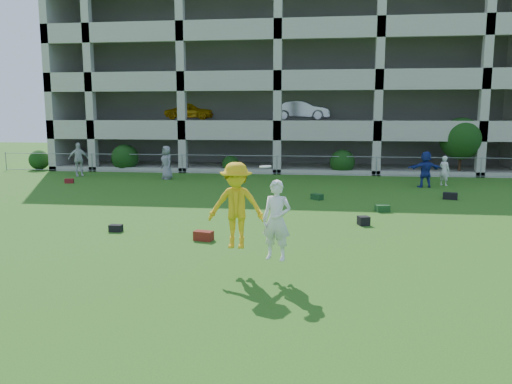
# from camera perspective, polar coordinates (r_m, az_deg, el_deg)

# --- Properties ---
(ground) EXTENTS (100.00, 100.00, 0.00)m
(ground) POSITION_cam_1_polar(r_m,az_deg,el_deg) (12.36, -5.39, -8.50)
(ground) COLOR #235114
(ground) RESTS_ON ground
(bystander_b) EXTENTS (1.25, 1.08, 2.01)m
(bystander_b) POSITION_cam_1_polar(r_m,az_deg,el_deg) (31.74, -19.64, 3.53)
(bystander_b) COLOR silver
(bystander_b) RESTS_ON ground
(bystander_c) EXTENTS (1.08, 1.09, 1.90)m
(bystander_c) POSITION_cam_1_polar(r_m,az_deg,el_deg) (28.93, -10.17, 3.33)
(bystander_c) COLOR gray
(bystander_c) RESTS_ON ground
(bystander_d) EXTENTS (1.78, 0.83, 1.84)m
(bystander_d) POSITION_cam_1_polar(r_m,az_deg,el_deg) (26.73, 18.79, 2.48)
(bystander_d) COLOR navy
(bystander_d) RESTS_ON ground
(bystander_e) EXTENTS (0.67, 0.66, 1.55)m
(bystander_e) POSITION_cam_1_polar(r_m,az_deg,el_deg) (27.77, 20.73, 2.30)
(bystander_e) COLOR white
(bystander_e) RESTS_ON ground
(bag_red_a) EXTENTS (0.60, 0.41, 0.28)m
(bag_red_a) POSITION_cam_1_polar(r_m,az_deg,el_deg) (14.84, -6.02, -4.99)
(bag_red_a) COLOR #5A1B0F
(bag_red_a) RESTS_ON ground
(bag_black_b) EXTENTS (0.41, 0.26, 0.22)m
(bag_black_b) POSITION_cam_1_polar(r_m,az_deg,el_deg) (16.46, -15.72, -4.00)
(bag_black_b) COLOR black
(bag_black_b) RESTS_ON ground
(bag_green_c) EXTENTS (0.57, 0.47, 0.26)m
(bag_green_c) POSITION_cam_1_polar(r_m,az_deg,el_deg) (19.64, 14.24, -1.82)
(bag_green_c) COLOR #163714
(bag_green_c) RESTS_ON ground
(crate_d) EXTENTS (0.44, 0.44, 0.30)m
(crate_d) POSITION_cam_1_polar(r_m,az_deg,el_deg) (17.13, 12.19, -3.23)
(crate_d) COLOR black
(crate_d) RESTS_ON ground
(bag_black_e) EXTENTS (0.66, 0.45, 0.30)m
(bag_black_e) POSITION_cam_1_polar(r_m,az_deg,el_deg) (23.37, 21.31, -0.43)
(bag_black_e) COLOR black
(bag_black_e) RESTS_ON ground
(bag_red_f) EXTENTS (0.51, 0.40, 0.24)m
(bag_red_f) POSITION_cam_1_polar(r_m,az_deg,el_deg) (28.74, -20.57, 1.19)
(bag_red_f) COLOR maroon
(bag_red_f) RESTS_ON ground
(bag_green_g) EXTENTS (0.58, 0.54, 0.25)m
(bag_green_g) POSITION_cam_1_polar(r_m,az_deg,el_deg) (21.87, 6.99, -0.55)
(bag_green_g) COLOR #13351B
(bag_green_g) RESTS_ON ground
(frisbee_contest) EXTENTS (2.00, 1.00, 2.16)m
(frisbee_contest) POSITION_cam_1_polar(r_m,az_deg,el_deg) (11.47, -1.32, -1.89)
(frisbee_contest) COLOR gold
(frisbee_contest) RESTS_ON ground
(parking_garage) EXTENTS (30.00, 14.00, 12.00)m
(parking_garage) POSITION_cam_1_polar(r_m,az_deg,el_deg) (39.36, 3.56, 12.26)
(parking_garage) COLOR #9E998C
(parking_garage) RESTS_ON ground
(fence) EXTENTS (36.06, 0.06, 1.20)m
(fence) POSITION_cam_1_polar(r_m,az_deg,el_deg) (30.77, 2.40, 3.15)
(fence) COLOR gray
(fence) RESTS_ON ground
(shrub_row) EXTENTS (34.38, 2.52, 3.50)m
(shrub_row) POSITION_cam_1_polar(r_m,az_deg,el_deg) (31.34, 10.94, 4.74)
(shrub_row) COLOR #163D11
(shrub_row) RESTS_ON ground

